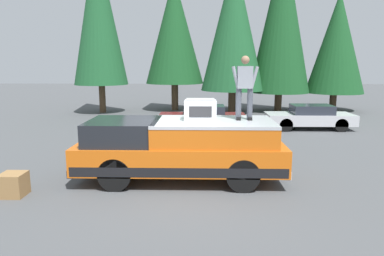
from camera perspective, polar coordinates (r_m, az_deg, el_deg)
The scene contains 12 objects.
ground_plane at distance 9.42m, azimuth -2.00°, elevation -9.17°, with size 90.00×90.00×0.00m, color #4C4F51.
pickup_truck at distance 9.61m, azimuth -1.83°, elevation -3.33°, with size 2.01×5.54×1.65m.
compressor_unit at distance 9.49m, azimuth 1.35°, elevation 2.97°, with size 0.65×0.84×0.56m.
person_on_truck_bed at distance 9.57m, azimuth 8.45°, elevation 6.68°, with size 0.29×0.72×1.69m.
parked_car_silver at distance 18.04m, azimuth 18.35°, elevation 1.70°, with size 1.64×4.10×1.16m.
parked_car_maroon at distance 16.95m, azimuth 1.72°, elevation 1.69°, with size 1.64×4.10×1.16m.
wooden_crate at distance 9.64m, azimuth -26.72°, elevation -8.10°, with size 0.56×0.56×0.56m, color olive.
conifer_far_left at distance 25.41m, azimuth 22.25°, elevation 12.51°, with size 3.70×3.70×7.64m.
conifer_left at distance 24.22m, azimuth 14.20°, elevation 16.76°, with size 3.87×3.87×10.68m.
conifer_center_left at distance 23.15m, azimuth 6.67°, elevation 16.12°, with size 3.98×3.98×9.56m.
conifer_center_right at distance 24.03m, azimuth -2.86°, elevation 15.37°, with size 3.80×3.80×8.68m.
conifer_right at distance 23.55m, azimuth -14.78°, elevation 17.54°, with size 3.33×3.33×10.63m.
Camera 1 is at (-8.85, -0.55, 3.16)m, focal length 33.25 mm.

